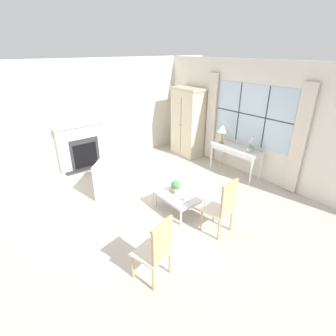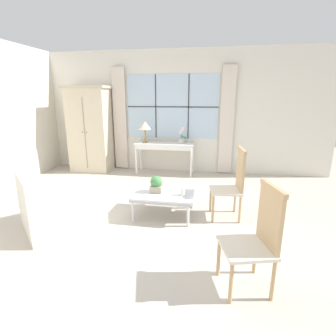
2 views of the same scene
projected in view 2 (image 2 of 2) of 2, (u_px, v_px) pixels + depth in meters
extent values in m
plane|color=#BCB2A3|center=(137.00, 227.00, 3.66)|extent=(14.00, 14.00, 0.00)
cube|color=silver|center=(172.00, 112.00, 6.17)|extent=(7.20, 0.06, 2.80)
cube|color=silver|center=(172.00, 107.00, 6.10)|extent=(2.15, 0.01, 1.46)
cube|color=#2D2D33|center=(156.00, 107.00, 6.16)|extent=(0.02, 0.02, 1.46)
cube|color=#2D2D33|center=(189.00, 107.00, 6.03)|extent=(0.02, 0.02, 1.46)
cube|color=#2D2D33|center=(172.00, 107.00, 6.09)|extent=(2.15, 0.02, 0.02)
cube|color=beige|center=(120.00, 120.00, 6.35)|extent=(0.31, 0.06, 2.41)
cube|color=beige|center=(227.00, 121.00, 5.92)|extent=(0.31, 0.06, 2.41)
cube|color=beige|center=(90.00, 131.00, 6.26)|extent=(0.94, 0.56, 1.94)
cube|color=#BCAE92|center=(87.00, 87.00, 6.00)|extent=(1.02, 0.62, 0.06)
cube|color=gray|center=(85.00, 134.00, 6.01)|extent=(0.01, 0.01, 1.63)
sphere|color=#997F4C|center=(82.00, 132.00, 6.00)|extent=(0.03, 0.03, 0.03)
sphere|color=#997F4C|center=(86.00, 132.00, 5.98)|extent=(0.03, 0.03, 0.03)
cube|color=white|center=(165.00, 143.00, 6.06)|extent=(1.36, 0.47, 0.03)
cube|color=white|center=(165.00, 146.00, 6.07)|extent=(1.30, 0.46, 0.10)
cylinder|color=white|center=(136.00, 160.00, 6.07)|extent=(0.04, 0.04, 0.70)
cylinder|color=white|center=(191.00, 162.00, 5.86)|extent=(0.04, 0.04, 0.70)
cylinder|color=white|center=(141.00, 156.00, 6.45)|extent=(0.04, 0.04, 0.70)
cylinder|color=white|center=(193.00, 158.00, 6.23)|extent=(0.04, 0.04, 0.70)
cylinder|color=#9E7F47|center=(145.00, 142.00, 6.07)|extent=(0.13, 0.13, 0.02)
cylinder|color=#9E7F47|center=(145.00, 135.00, 6.03)|extent=(0.04, 0.04, 0.29)
cone|color=beige|center=(145.00, 125.00, 5.97)|extent=(0.30, 0.30, 0.18)
cylinder|color=#BCB7AD|center=(182.00, 141.00, 5.98)|extent=(0.15, 0.15, 0.10)
cylinder|color=#47844C|center=(182.00, 133.00, 5.93)|extent=(0.01, 0.01, 0.27)
cube|color=#47844C|center=(184.00, 137.00, 5.94)|extent=(0.14, 0.02, 0.09)
sphere|color=silver|center=(181.00, 132.00, 5.94)|extent=(0.08, 0.08, 0.08)
sphere|color=silver|center=(182.00, 130.00, 5.92)|extent=(0.08, 0.08, 0.08)
sphere|color=silver|center=(183.00, 128.00, 5.90)|extent=(0.08, 0.08, 0.08)
cube|color=silver|center=(63.00, 212.00, 3.67)|extent=(1.31, 1.31, 0.38)
cube|color=silver|center=(27.00, 191.00, 3.34)|extent=(0.76, 0.73, 0.42)
cube|color=silver|center=(56.00, 200.00, 3.92)|extent=(0.80, 0.83, 0.52)
cube|color=silver|center=(70.00, 217.00, 3.38)|extent=(0.80, 0.83, 0.52)
cube|color=beige|center=(225.00, 190.00, 3.86)|extent=(0.49, 0.49, 0.03)
cube|color=tan|center=(241.00, 171.00, 3.77)|extent=(0.08, 0.41, 0.57)
cube|color=tan|center=(242.00, 150.00, 3.69)|extent=(0.09, 0.43, 0.05)
cylinder|color=tan|center=(213.00, 209.00, 3.75)|extent=(0.04, 0.04, 0.41)
cylinder|color=tan|center=(211.00, 199.00, 4.12)|extent=(0.04, 0.04, 0.41)
cylinder|color=tan|center=(240.00, 210.00, 3.73)|extent=(0.04, 0.04, 0.41)
cylinder|color=tan|center=(235.00, 199.00, 4.09)|extent=(0.04, 0.04, 0.41)
cube|color=beige|center=(246.00, 248.00, 2.40)|extent=(0.54, 0.54, 0.03)
cube|color=tan|center=(270.00, 219.00, 2.35)|extent=(0.14, 0.40, 0.54)
cube|color=tan|center=(273.00, 188.00, 2.27)|extent=(0.15, 0.43, 0.05)
cylinder|color=tan|center=(231.00, 283.00, 2.26)|extent=(0.04, 0.04, 0.41)
cylinder|color=tan|center=(219.00, 257.00, 2.63)|extent=(0.04, 0.04, 0.41)
cylinder|color=tan|center=(273.00, 280.00, 2.30)|extent=(0.04, 0.04, 0.41)
cylinder|color=tan|center=(255.00, 255.00, 2.66)|extent=(0.04, 0.04, 0.41)
cube|color=silver|center=(164.00, 193.00, 3.95)|extent=(0.90, 0.74, 0.03)
cube|color=#B1B3B8|center=(164.00, 195.00, 3.96)|extent=(0.88, 0.72, 0.04)
cylinder|color=silver|center=(133.00, 211.00, 3.77)|extent=(0.04, 0.04, 0.35)
cylinder|color=silver|center=(188.00, 215.00, 3.63)|extent=(0.04, 0.04, 0.35)
cylinder|color=silver|center=(144.00, 195.00, 4.37)|extent=(0.04, 0.04, 0.35)
cylinder|color=silver|center=(192.00, 198.00, 4.24)|extent=(0.04, 0.04, 0.35)
cube|color=tan|center=(156.00, 189.00, 3.93)|extent=(0.17, 0.17, 0.10)
sphere|color=#47844C|center=(156.00, 182.00, 3.90)|extent=(0.18, 0.18, 0.18)
cylinder|color=silver|center=(183.00, 195.00, 3.81)|extent=(0.10, 0.10, 0.01)
cylinder|color=white|center=(183.00, 191.00, 3.80)|extent=(0.07, 0.07, 0.10)
cylinder|color=black|center=(183.00, 188.00, 3.78)|extent=(0.00, 0.00, 0.01)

